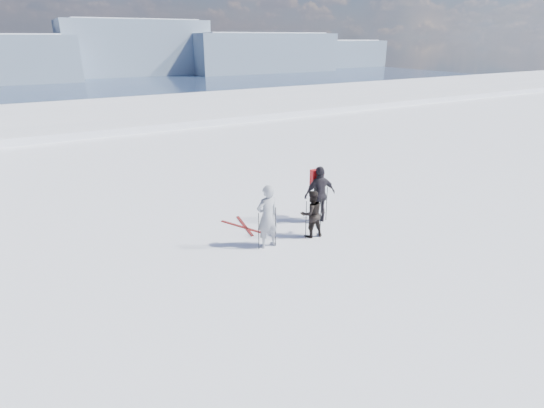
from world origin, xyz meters
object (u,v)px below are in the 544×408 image
(skis_loose, at_px, (243,226))
(skier_grey, at_px, (267,217))
(skier_dark, at_px, (311,214))
(skier_pack, at_px, (320,194))

(skis_loose, bearing_deg, skier_grey, -89.40)
(skier_grey, relative_size, skier_dark, 1.28)
(skier_dark, relative_size, skier_pack, 0.78)
(skier_pack, bearing_deg, skier_dark, 48.55)
(skier_grey, distance_m, skier_dark, 1.58)
(skier_grey, bearing_deg, skier_dark, 173.88)
(skier_dark, relative_size, skis_loose, 0.92)
(skier_grey, height_order, skier_dark, skier_grey)
(skier_grey, height_order, skis_loose, skier_grey)
(skier_dark, height_order, skier_pack, skier_pack)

